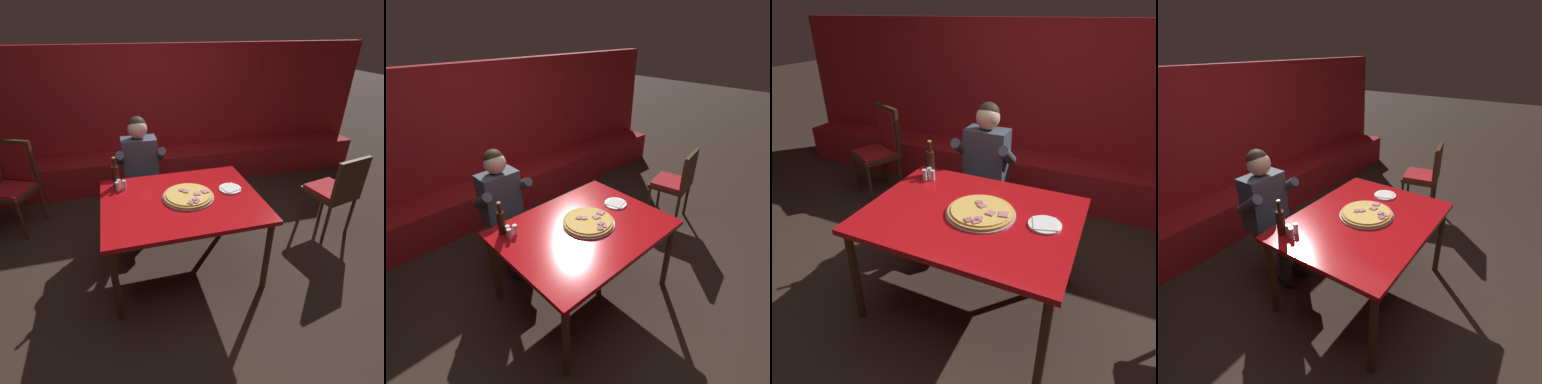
# 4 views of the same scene
# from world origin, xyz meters

# --- Properties ---
(ground_plane) EXTENTS (24.00, 24.00, 0.00)m
(ground_plane) POSITION_xyz_m (0.00, 0.00, 0.00)
(ground_plane) COLOR #33261E
(booth_wall_panel) EXTENTS (6.80, 0.16, 1.90)m
(booth_wall_panel) POSITION_xyz_m (0.00, 2.18, 0.95)
(booth_wall_panel) COLOR #A3191E
(booth_wall_panel) RESTS_ON ground_plane
(booth_bench) EXTENTS (6.46, 0.48, 0.46)m
(booth_bench) POSITION_xyz_m (0.00, 1.86, 0.23)
(booth_bench) COLOR #A3191E
(booth_bench) RESTS_ON ground_plane
(main_dining_table) EXTENTS (1.40, 1.08, 0.77)m
(main_dining_table) POSITION_xyz_m (0.00, 0.00, 0.70)
(main_dining_table) COLOR #422816
(main_dining_table) RESTS_ON ground_plane
(pizza) EXTENTS (0.47, 0.47, 0.05)m
(pizza) POSITION_xyz_m (0.06, 0.01, 0.79)
(pizza) COLOR #9E9EA3
(pizza) RESTS_ON main_dining_table
(plate_white_paper) EXTENTS (0.21, 0.21, 0.02)m
(plate_white_paper) POSITION_xyz_m (0.48, 0.06, 0.78)
(plate_white_paper) COLOR white
(plate_white_paper) RESTS_ON main_dining_table
(beer_bottle) EXTENTS (0.07, 0.07, 0.29)m
(beer_bottle) POSITION_xyz_m (-0.54, 0.41, 0.88)
(beer_bottle) COLOR black
(beer_bottle) RESTS_ON main_dining_table
(shaker_oregano) EXTENTS (0.04, 0.04, 0.09)m
(shaker_oregano) POSITION_xyz_m (-0.52, 0.36, 0.81)
(shaker_oregano) COLOR silver
(shaker_oregano) RESTS_ON main_dining_table
(shaker_black_pepper) EXTENTS (0.04, 0.04, 0.09)m
(shaker_black_pepper) POSITION_xyz_m (-0.48, 0.32, 0.81)
(shaker_black_pepper) COLOR silver
(shaker_black_pepper) RESTS_ON main_dining_table
(shaker_red_pepper_flakes) EXTENTS (0.04, 0.04, 0.09)m
(shaker_red_pepper_flakes) POSITION_xyz_m (-0.54, 0.31, 0.81)
(shaker_red_pepper_flakes) COLOR silver
(shaker_red_pepper_flakes) RESTS_ON main_dining_table
(diner_seated_blue_shirt) EXTENTS (0.53, 0.53, 1.27)m
(diner_seated_blue_shirt) POSITION_xyz_m (-0.26, 0.85, 0.71)
(diner_seated_blue_shirt) COLOR black
(diner_seated_blue_shirt) RESTS_ON ground_plane
(dining_chair_near_right) EXTENTS (0.52, 0.52, 0.96)m
(dining_chair_near_right) POSITION_xyz_m (1.75, 0.10, 0.57)
(dining_chair_near_right) COLOR #422816
(dining_chair_near_right) RESTS_ON ground_plane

